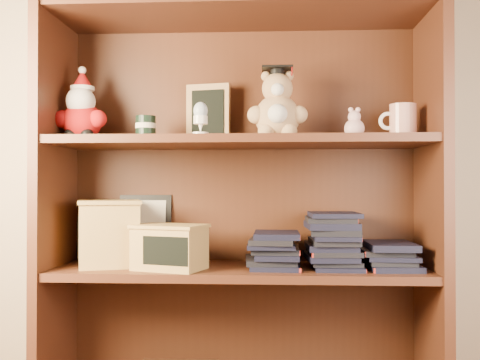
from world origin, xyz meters
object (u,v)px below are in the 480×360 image
object	(u,v)px
grad_teddy_bear	(277,110)
treats_box	(109,233)
bookcase	(240,193)
teacher_mug	(402,121)

from	to	relation	value
grad_teddy_bear	treats_box	world-z (taller)	grad_teddy_bear
bookcase	teacher_mug	xyz separation A→B (m)	(0.50, -0.05, 0.22)
teacher_mug	bookcase	bearing A→B (deg)	174.22
bookcase	grad_teddy_bear	size ratio (longest dim) A/B	7.11
grad_teddy_bear	teacher_mug	size ratio (longest dim) A/B	1.96
treats_box	teacher_mug	bearing A→B (deg)	0.06
grad_teddy_bear	bookcase	bearing A→B (deg)	154.19
grad_teddy_bear	teacher_mug	world-z (taller)	grad_teddy_bear
bookcase	treats_box	distance (m)	0.43
bookcase	treats_box	bearing A→B (deg)	-172.83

